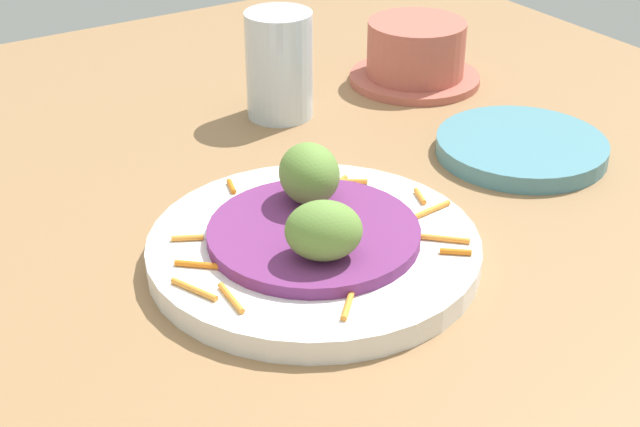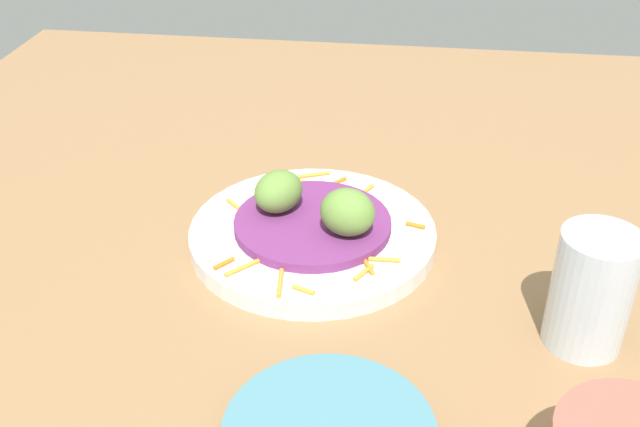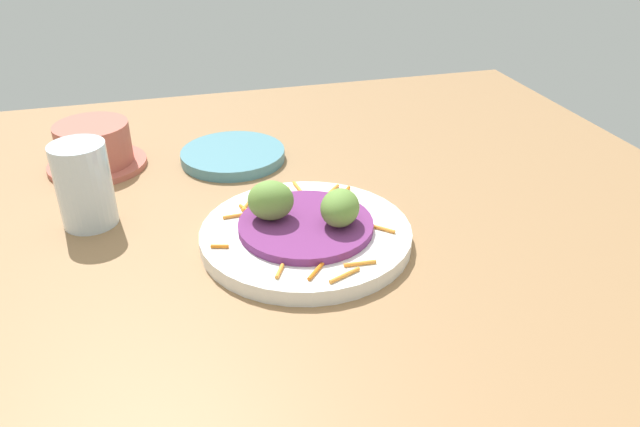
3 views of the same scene
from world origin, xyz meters
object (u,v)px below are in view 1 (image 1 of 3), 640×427
side_plate_small (521,147)px  main_plate (314,249)px  guac_scoop_center (318,232)px  terracotta_bowl (416,55)px  guac_scoop_left (309,174)px  water_glass (279,65)px

side_plate_small → main_plate: bearing=-169.1°
guac_scoop_center → side_plate_small: bearing=17.3°
guac_scoop_center → terracotta_bowl: (28.10, 26.20, -1.68)cm
side_plate_small → terracotta_bowl: size_ratio=1.10×
main_plate → guac_scoop_center: bearing=-117.5°
guac_scoop_left → water_glass: 21.43cm
guac_scoop_left → water_glass: size_ratio=0.51×
guac_scoop_center → water_glass: 29.11cm
terracotta_bowl → guac_scoop_center: bearing=-137.0°
guac_scoop_left → guac_scoop_center: 7.69cm
side_plate_small → water_glass: (-13.00, 18.36, 4.16)cm
guac_scoop_left → terracotta_bowl: (24.56, 19.38, -1.90)cm
side_plate_small → water_glass: 22.88cm
main_plate → side_plate_small: bearing=10.9°
guac_scoop_center → side_plate_small: size_ratio=0.35×
main_plate → guac_scoop_center: (-1.77, -3.41, 3.70)cm
guac_scoop_left → side_plate_small: guac_scoop_left is taller
terracotta_bowl → guac_scoop_left: bearing=-141.7°
water_glass → main_plate: bearing=-115.0°
guac_scoop_left → guac_scoop_center: size_ratio=0.99×
side_plate_small → water_glass: water_glass is taller
main_plate → guac_scoop_center: 5.34cm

